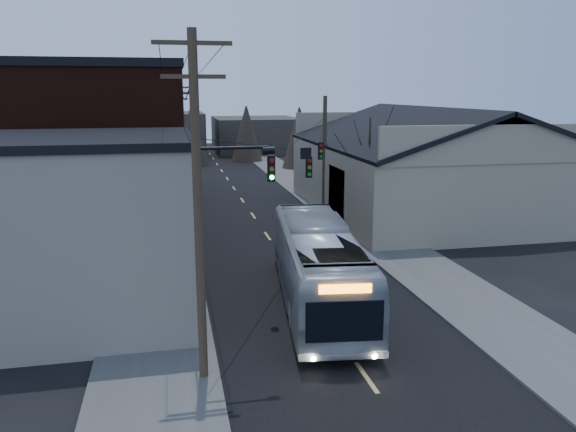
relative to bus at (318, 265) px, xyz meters
name	(u,v)px	position (x,y,z in m)	size (l,w,h in m)	color
ground	(391,412)	(-0.13, -8.44, -1.70)	(160.00, 160.00, 0.00)	black
road_surface	(246,205)	(-0.13, 21.56, -1.69)	(9.00, 110.00, 0.02)	black
sidewalk_left	(162,208)	(-6.63, 21.56, -1.64)	(4.00, 110.00, 0.12)	#474744
sidewalk_right	(325,201)	(6.37, 21.56, -1.64)	(4.00, 110.00, 0.12)	#474744
building_clapboard	(87,231)	(-9.13, 0.56, 1.80)	(8.00, 8.00, 7.00)	gray
building_brick	(93,160)	(-10.13, 11.56, 3.30)	(10.00, 12.00, 10.00)	black
building_left_far	(124,155)	(-9.63, 27.56, 1.80)	(9.00, 14.00, 7.00)	#312C27
warehouse	(428,175)	(12.87, 16.56, 0.99)	(16.16, 20.60, 7.73)	gray
building_far_left	(166,135)	(-6.13, 56.56, 1.30)	(10.00, 12.00, 6.00)	#312C27
building_far_right	(256,135)	(6.87, 61.56, 0.80)	(12.00, 14.00, 5.00)	#312C27
bare_tree	(369,176)	(6.37, 11.56, 1.90)	(0.40, 0.40, 7.20)	black
utility_lines	(210,151)	(-3.24, 15.71, 3.25)	(11.24, 45.28, 10.50)	#382B1E
bus	(318,265)	(0.00, 0.00, 0.00)	(2.86, 12.24, 3.41)	#A3A8AE
parked_car	(187,184)	(-4.43, 28.80, -0.99)	(1.51, 4.33, 1.43)	#ABAEB2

